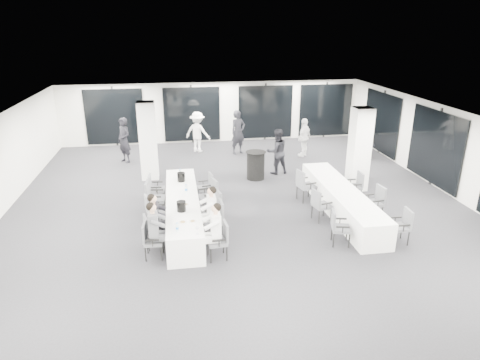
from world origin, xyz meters
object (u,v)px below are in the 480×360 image
at_px(standing_guest_a, 238,129).
at_px(ice_bucket_far, 181,177).
at_px(banquet_table_side, 341,200).
at_px(standing_guest_h, 362,155).
at_px(chair_main_right_fourth, 210,194).
at_px(chair_side_right_far, 356,184).
at_px(chair_main_left_second, 151,229).
at_px(chair_side_left_mid, 320,203).
at_px(standing_guest_e, 366,134).
at_px(chair_main_right_second, 216,217).
at_px(chair_main_right_near, 220,238).
at_px(chair_main_right_far, 207,185).
at_px(standing_guest_d, 304,135).
at_px(cocktail_table, 256,165).
at_px(chair_main_left_mid, 152,209).
at_px(chair_side_left_near, 338,225).
at_px(banquet_table_main, 183,210).
at_px(ice_bucket_near, 181,206).
at_px(chair_main_left_fourth, 153,196).
at_px(standing_guest_g, 124,137).
at_px(chair_side_left_far, 304,184).
at_px(chair_side_right_near, 402,224).
at_px(chair_side_right_mid, 376,200).
at_px(standing_guest_c, 198,129).
at_px(standing_guest_b, 277,148).
at_px(chair_main_right_mid, 213,206).
at_px(chair_main_left_near, 150,238).

height_order(standing_guest_a, ice_bucket_far, standing_guest_a).
height_order(banquet_table_side, standing_guest_h, standing_guest_h).
distance_m(chair_main_right_fourth, chair_side_right_far, 4.69).
height_order(chair_main_left_second, standing_guest_a, standing_guest_a).
distance_m(chair_side_left_mid, standing_guest_e, 6.92).
relative_size(chair_main_right_second, chair_side_right_far, 1.11).
distance_m(chair_main_right_near, chair_main_right_far, 3.64).
distance_m(standing_guest_d, standing_guest_h, 3.25).
relative_size(cocktail_table, chair_main_left_mid, 1.09).
bearing_deg(chair_side_left_near, banquet_table_side, 169.39).
relative_size(banquet_table_main, chair_side_left_near, 5.42).
bearing_deg(ice_bucket_near, ice_bucket_far, 88.54).
xyz_separation_m(chair_main_left_fourth, chair_side_left_mid, (4.70, -1.13, -0.06)).
bearing_deg(cocktail_table, standing_guest_g, 150.10).
bearing_deg(chair_main_right_near, chair_side_right_far, -63.14).
distance_m(chair_side_left_far, ice_bucket_far, 3.87).
distance_m(chair_main_right_far, chair_side_right_near, 5.91).
distance_m(standing_guest_a, standing_guest_g, 4.74).
xyz_separation_m(standing_guest_d, standing_guest_h, (1.24, -3.00, -0.03)).
bearing_deg(chair_side_left_mid, standing_guest_a, 177.68).
bearing_deg(ice_bucket_near, banquet_table_side, 10.37).
bearing_deg(chair_side_right_mid, chair_main_right_fourth, 70.34).
bearing_deg(ice_bucket_near, chair_side_right_mid, 3.60).
bearing_deg(chair_main_left_second, standing_guest_d, 126.98).
xyz_separation_m(chair_main_right_fourth, standing_guest_d, (4.45, 5.15, 0.34)).
distance_m(standing_guest_e, ice_bucket_near, 9.93).
bearing_deg(chair_main_left_second, chair_main_left_fourth, 168.32).
height_order(standing_guest_c, ice_bucket_near, standing_guest_c).
distance_m(chair_main_right_far, chair_side_right_mid, 5.14).
relative_size(standing_guest_d, standing_guest_g, 0.89).
xyz_separation_m(chair_main_left_fourth, chair_main_right_far, (1.67, 0.88, -0.09)).
distance_m(standing_guest_d, ice_bucket_near, 8.52).
relative_size(banquet_table_side, chair_main_right_near, 5.42).
relative_size(chair_side_left_far, standing_guest_h, 0.57).
height_order(standing_guest_b, standing_guest_c, standing_guest_c).
relative_size(chair_side_right_mid, standing_guest_c, 0.48).
bearing_deg(standing_guest_c, chair_side_left_far, 145.30).
xyz_separation_m(standing_guest_b, standing_guest_e, (4.18, 1.47, 0.01)).
height_order(chair_main_right_second, ice_bucket_far, ice_bucket_far).
bearing_deg(cocktail_table, standing_guest_d, 44.06).
height_order(cocktail_table, standing_guest_d, standing_guest_d).
height_order(chair_main_right_mid, chair_main_right_far, chair_main_right_mid).
xyz_separation_m(chair_main_left_mid, chair_side_right_mid, (6.35, -0.39, 0.02)).
height_order(chair_main_right_fourth, ice_bucket_near, ice_bucket_near).
relative_size(banquet_table_main, chair_main_right_second, 4.94).
distance_m(chair_main_right_second, chair_main_right_far, 2.56).
bearing_deg(chair_side_left_near, chair_main_left_fourth, -105.16).
relative_size(chair_main_left_near, chair_side_left_near, 0.96).
xyz_separation_m(chair_main_left_fourth, chair_side_right_near, (6.36, -2.72, -0.07)).
height_order(banquet_table_main, chair_side_left_mid, chair_side_left_mid).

